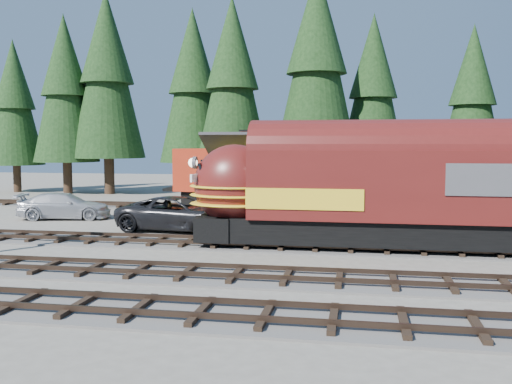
% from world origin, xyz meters
% --- Properties ---
extents(ground, '(120.00, 120.00, 0.00)m').
position_xyz_m(ground, '(0.00, 0.00, 0.00)').
color(ground, '#6B665B').
rests_on(ground, ground).
extents(track_spur, '(32.00, 3.20, 0.33)m').
position_xyz_m(track_spur, '(-10.00, 18.00, 0.06)').
color(track_spur, '#4C4947').
rests_on(track_spur, ground).
extents(depot, '(12.80, 7.00, 5.30)m').
position_xyz_m(depot, '(-0.00, 10.50, 2.96)').
color(depot, gold).
rests_on(depot, ground).
extents(conifer_backdrop, '(79.61, 22.90, 16.31)m').
position_xyz_m(conifer_backdrop, '(6.14, 24.79, 9.96)').
color(conifer_backdrop, black).
rests_on(conifer_backdrop, ground).
extents(locomotive, '(15.94, 3.17, 4.33)m').
position_xyz_m(locomotive, '(1.86, 4.00, 2.54)').
color(locomotive, black).
rests_on(locomotive, ground).
extents(caboose, '(9.94, 2.88, 5.17)m').
position_xyz_m(caboose, '(-5.95, 18.00, 2.57)').
color(caboose, black).
rests_on(caboose, ground).
extents(pickup_truck_a, '(6.83, 3.54, 1.84)m').
position_xyz_m(pickup_truck_a, '(-7.71, 7.95, 0.92)').
color(pickup_truck_a, black).
rests_on(pickup_truck_a, ground).
extents(pickup_truck_b, '(5.98, 3.52, 1.63)m').
position_xyz_m(pickup_truck_b, '(-16.18, 11.16, 0.81)').
color(pickup_truck_b, '#B5B7BD').
rests_on(pickup_truck_b, ground).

